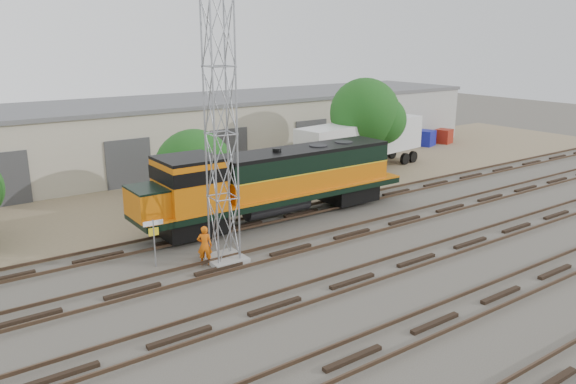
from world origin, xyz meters
TOP-DOWN VIEW (x-y plane):
  - ground at (0.00, 0.00)m, footprint 140.00×140.00m
  - dirt_strip at (0.00, 15.00)m, footprint 80.00×16.00m
  - tracks at (0.00, -3.00)m, footprint 80.00×20.40m
  - warehouse at (0.04, 22.98)m, footprint 58.40×10.40m
  - locomotive at (-2.02, 6.00)m, footprint 16.87×2.96m
  - signal_tower at (-7.22, 2.32)m, footprint 1.75×1.75m
  - sign_post at (-10.14, 3.55)m, footprint 0.92×0.10m
  - worker at (-8.19, 2.42)m, footprint 0.82×0.77m
  - semi_trailer at (10.91, 12.32)m, footprint 12.83×4.36m
  - dumpster_blue at (22.94, 16.54)m, footprint 2.01×1.94m
  - dumpster_red at (25.47, 16.42)m, footprint 1.85×1.78m
  - tree_mid at (-3.71, 11.66)m, footprint 5.24×4.99m
  - tree_east at (10.94, 11.96)m, footprint 5.62×5.35m

SIDE VIEW (x-z plane):
  - ground at x=0.00m, z-range 0.00..0.00m
  - dirt_strip at x=0.00m, z-range 0.00..0.02m
  - tracks at x=0.00m, z-range -0.06..0.22m
  - dumpster_red at x=25.47m, z-range 0.00..1.40m
  - dumpster_blue at x=22.94m, z-range 0.00..1.50m
  - worker at x=-8.19m, z-range 0.00..1.88m
  - sign_post at x=-10.14m, z-range 0.45..2.70m
  - tree_mid at x=-3.71m, z-range -0.42..4.56m
  - locomotive at x=-2.02m, z-range 0.30..4.36m
  - semi_trailer at x=10.91m, z-range 0.50..4.38m
  - warehouse at x=0.04m, z-range 0.00..5.30m
  - tree_east at x=10.94m, z-range 0.80..8.03m
  - signal_tower at x=-7.22m, z-range -0.15..11.70m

